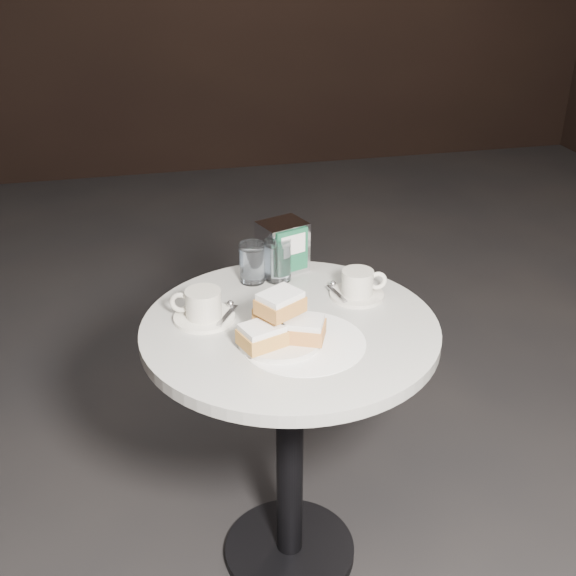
{
  "coord_description": "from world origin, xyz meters",
  "views": [
    {
      "loc": [
        -0.33,
        -1.42,
        1.59
      ],
      "look_at": [
        0.0,
        0.02,
        0.83
      ],
      "focal_mm": 45.0,
      "sensor_mm": 36.0,
      "label": 1
    }
  ],
  "objects_px": {
    "cafe_table": "(290,394)",
    "coffee_cup_right": "(358,285)",
    "coffee_cup_left": "(203,307)",
    "beignet_plate": "(281,325)",
    "water_glass_right": "(278,260)",
    "water_glass_left": "(252,263)",
    "napkin_dispenser": "(283,247)"
  },
  "relations": [
    {
      "from": "beignet_plate",
      "to": "water_glass_right",
      "type": "bearing_deg",
      "value": 78.79
    },
    {
      "from": "coffee_cup_right",
      "to": "water_glass_left",
      "type": "relative_size",
      "value": 1.4
    },
    {
      "from": "coffee_cup_left",
      "to": "water_glass_left",
      "type": "height_order",
      "value": "water_glass_left"
    },
    {
      "from": "cafe_table",
      "to": "coffee_cup_right",
      "type": "bearing_deg",
      "value": 26.3
    },
    {
      "from": "beignet_plate",
      "to": "water_glass_right",
      "type": "height_order",
      "value": "beignet_plate"
    },
    {
      "from": "coffee_cup_left",
      "to": "napkin_dispenser",
      "type": "height_order",
      "value": "napkin_dispenser"
    },
    {
      "from": "coffee_cup_left",
      "to": "coffee_cup_right",
      "type": "height_order",
      "value": "coffee_cup_left"
    },
    {
      "from": "napkin_dispenser",
      "to": "coffee_cup_left",
      "type": "bearing_deg",
      "value": -157.31
    },
    {
      "from": "cafe_table",
      "to": "coffee_cup_left",
      "type": "xyz_separation_m",
      "value": [
        -0.19,
        0.07,
        0.23
      ]
    },
    {
      "from": "water_glass_right",
      "to": "napkin_dispenser",
      "type": "height_order",
      "value": "napkin_dispenser"
    },
    {
      "from": "coffee_cup_right",
      "to": "napkin_dispenser",
      "type": "height_order",
      "value": "napkin_dispenser"
    },
    {
      "from": "water_glass_left",
      "to": "napkin_dispenser",
      "type": "xyz_separation_m",
      "value": [
        0.09,
        0.05,
        0.02
      ]
    },
    {
      "from": "water_glass_left",
      "to": "water_glass_right",
      "type": "height_order",
      "value": "water_glass_right"
    },
    {
      "from": "coffee_cup_left",
      "to": "napkin_dispenser",
      "type": "relative_size",
      "value": 1.29
    },
    {
      "from": "beignet_plate",
      "to": "cafe_table",
      "type": "bearing_deg",
      "value": 62.42
    },
    {
      "from": "coffee_cup_left",
      "to": "water_glass_left",
      "type": "xyz_separation_m",
      "value": [
        0.15,
        0.17,
        0.02
      ]
    },
    {
      "from": "cafe_table",
      "to": "coffee_cup_right",
      "type": "xyz_separation_m",
      "value": [
        0.2,
        0.1,
        0.23
      ]
    },
    {
      "from": "coffee_cup_left",
      "to": "water_glass_left",
      "type": "distance_m",
      "value": 0.23
    },
    {
      "from": "cafe_table",
      "to": "beignet_plate",
      "type": "xyz_separation_m",
      "value": [
        -0.04,
        -0.07,
        0.24
      ]
    },
    {
      "from": "cafe_table",
      "to": "napkin_dispenser",
      "type": "relative_size",
      "value": 5.27
    },
    {
      "from": "coffee_cup_right",
      "to": "napkin_dispenser",
      "type": "relative_size",
      "value": 1.05
    },
    {
      "from": "cafe_table",
      "to": "water_glass_right",
      "type": "distance_m",
      "value": 0.35
    },
    {
      "from": "coffee_cup_left",
      "to": "cafe_table",
      "type": "bearing_deg",
      "value": -2.37
    },
    {
      "from": "cafe_table",
      "to": "beignet_plate",
      "type": "height_order",
      "value": "beignet_plate"
    },
    {
      "from": "coffee_cup_right",
      "to": "water_glass_left",
      "type": "height_order",
      "value": "water_glass_left"
    },
    {
      "from": "coffee_cup_left",
      "to": "beignet_plate",
      "type": "bearing_deg",
      "value": -25.47
    },
    {
      "from": "cafe_table",
      "to": "coffee_cup_right",
      "type": "distance_m",
      "value": 0.32
    },
    {
      "from": "napkin_dispenser",
      "to": "coffee_cup_right",
      "type": "bearing_deg",
      "value": -71.91
    },
    {
      "from": "cafe_table",
      "to": "coffee_cup_left",
      "type": "height_order",
      "value": "coffee_cup_left"
    },
    {
      "from": "cafe_table",
      "to": "water_glass_right",
      "type": "xyz_separation_m",
      "value": [
        0.02,
        0.24,
        0.25
      ]
    },
    {
      "from": "coffee_cup_left",
      "to": "water_glass_left",
      "type": "relative_size",
      "value": 1.71
    },
    {
      "from": "beignet_plate",
      "to": "coffee_cup_right",
      "type": "bearing_deg",
      "value": 36.04
    }
  ]
}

